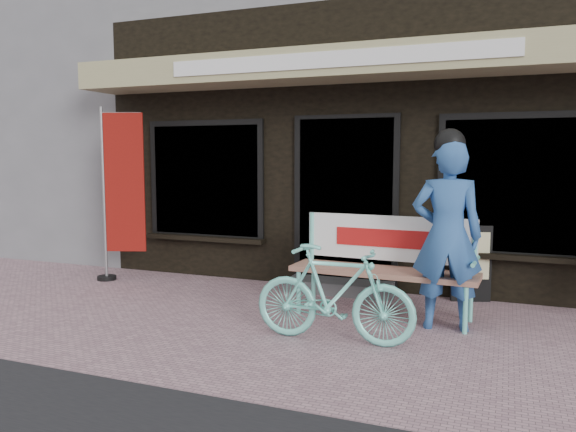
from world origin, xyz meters
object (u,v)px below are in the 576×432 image
at_px(bench, 385,258).
at_px(bicycle, 334,294).
at_px(person, 447,232).
at_px(nobori_red, 121,192).
at_px(menu_stand, 471,263).

xyz_separation_m(bench, bicycle, (-0.25, -1.04, -0.17)).
bearing_deg(bicycle, person, -50.14).
height_order(bench, nobori_red, nobori_red).
height_order(person, bicycle, person).
bearing_deg(person, bicycle, -147.39).
xyz_separation_m(bicycle, nobori_red, (-3.42, 1.42, 0.76)).
height_order(person, nobori_red, nobori_red).
distance_m(bench, menu_stand, 1.25).
bearing_deg(menu_stand, bicycle, -136.02).
bearing_deg(bicycle, nobori_red, 66.10).
xyz_separation_m(person, menu_stand, (0.17, 1.18, -0.50)).
relative_size(bench, nobori_red, 0.84).
relative_size(person, bicycle, 1.31).
xyz_separation_m(person, nobori_red, (-4.32, 0.63, 0.25)).
relative_size(nobori_red, menu_stand, 2.62).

